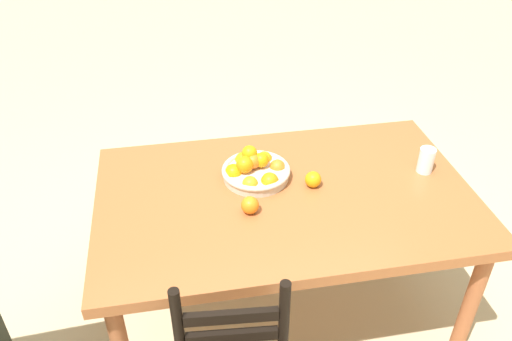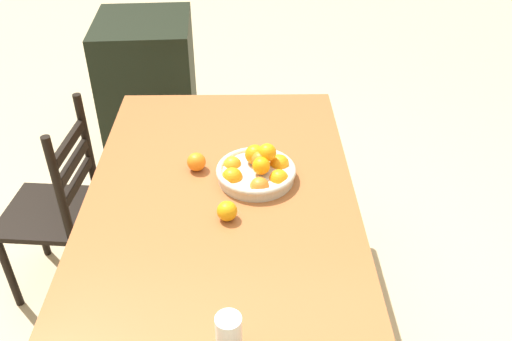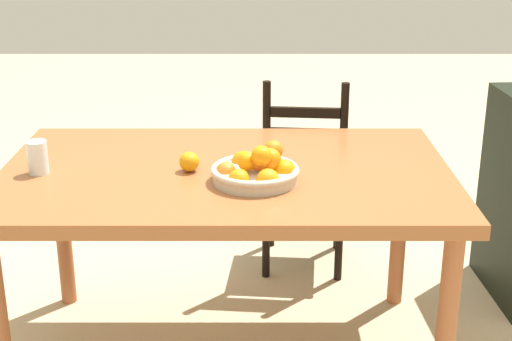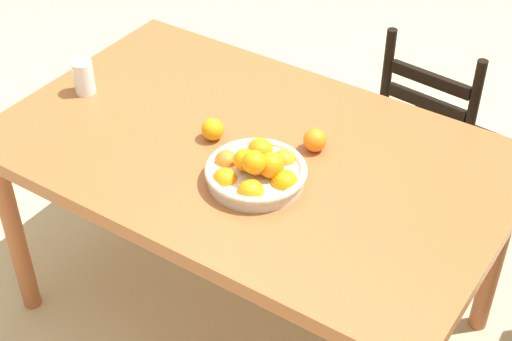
{
  "view_description": "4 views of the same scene",
  "coord_description": "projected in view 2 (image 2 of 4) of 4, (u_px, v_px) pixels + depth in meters",
  "views": [
    {
      "loc": [
        0.43,
        1.69,
        2.11
      ],
      "look_at": [
        0.1,
        -0.13,
        0.81
      ],
      "focal_mm": 36.36,
      "sensor_mm": 36.0,
      "label": 1
    },
    {
      "loc": [
        -1.54,
        -0.1,
        1.98
      ],
      "look_at": [
        0.1,
        -0.13,
        0.81
      ],
      "focal_mm": 37.85,
      "sensor_mm": 36.0,
      "label": 2
    },
    {
      "loc": [
        0.11,
        -2.48,
        1.67
      ],
      "look_at": [
        0.1,
        -0.13,
        0.81
      ],
      "focal_mm": 52.34,
      "sensor_mm": 36.0,
      "label": 3
    },
    {
      "loc": [
        1.07,
        -1.6,
        2.21
      ],
      "look_at": [
        0.1,
        -0.13,
        0.81
      ],
      "focal_mm": 54.5,
      "sensor_mm": 36.0,
      "label": 4
    }
  ],
  "objects": [
    {
      "name": "drinking_glass",
      "position": [
        229.0,
        333.0,
        1.39
      ],
      "size": [
        0.07,
        0.07,
        0.12
      ],
      "primitive_type": "cylinder",
      "color": "silver",
      "rests_on": "dining_table"
    },
    {
      "name": "orange_loose_0",
      "position": [
        196.0,
        162.0,
        2.07
      ],
      "size": [
        0.07,
        0.07,
        0.07
      ],
      "primitive_type": "sphere",
      "color": "orange",
      "rests_on": "dining_table"
    },
    {
      "name": "chair_near_window",
      "position": [
        58.0,
        210.0,
        2.41
      ],
      "size": [
        0.42,
        0.42,
        0.94
      ],
      "rotation": [
        0.0,
        0.0,
        3.05
      ],
      "color": "black",
      "rests_on": "ground"
    },
    {
      "name": "fruit_bowl",
      "position": [
        257.0,
        170.0,
        2.02
      ],
      "size": [
        0.3,
        0.3,
        0.14
      ],
      "color": "beige",
      "rests_on": "dining_table"
    },
    {
      "name": "ground_plane",
      "position": [
        227.0,
        332.0,
        2.4
      ],
      "size": [
        12.0,
        12.0,
        0.0
      ],
      "primitive_type": "plane",
      "color": "tan"
    },
    {
      "name": "dining_table",
      "position": [
        221.0,
        213.0,
        2.0
      ],
      "size": [
        1.59,
        0.98,
        0.77
      ],
      "color": "#9D592F",
      "rests_on": "ground"
    },
    {
      "name": "orange_loose_1",
      "position": [
        227.0,
        211.0,
        1.83
      ],
      "size": [
        0.07,
        0.07,
        0.07
      ],
      "primitive_type": "sphere",
      "color": "orange",
      "rests_on": "dining_table"
    },
    {
      "name": "cabinet",
      "position": [
        150.0,
        92.0,
        3.32
      ],
      "size": [
        0.64,
        0.58,
        0.9
      ],
      "primitive_type": "cube",
      "rotation": [
        0.0,
        0.0,
        0.06
      ],
      "color": "black",
      "rests_on": "ground"
    }
  ]
}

